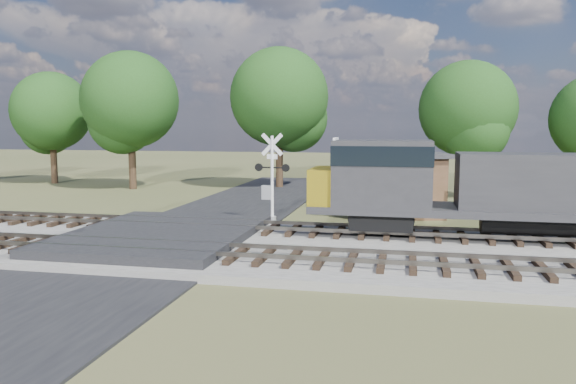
# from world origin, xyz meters

# --- Properties ---
(ground) EXTENTS (160.00, 160.00, 0.00)m
(ground) POSITION_xyz_m (0.00, 0.00, 0.00)
(ground) COLOR #424A27
(ground) RESTS_ON ground
(ballast_bed) EXTENTS (140.00, 10.00, 0.30)m
(ballast_bed) POSITION_xyz_m (10.00, 0.50, 0.15)
(ballast_bed) COLOR gray
(ballast_bed) RESTS_ON ground
(road) EXTENTS (7.00, 60.00, 0.08)m
(road) POSITION_xyz_m (0.00, 0.00, 0.04)
(road) COLOR black
(road) RESTS_ON ground
(crossing_panel) EXTENTS (7.00, 9.00, 0.62)m
(crossing_panel) POSITION_xyz_m (0.00, 0.50, 0.32)
(crossing_panel) COLOR #262628
(crossing_panel) RESTS_ON ground
(track_near) EXTENTS (140.00, 2.60, 0.33)m
(track_near) POSITION_xyz_m (3.12, -2.00, 0.41)
(track_near) COLOR black
(track_near) RESTS_ON ballast_bed
(track_far) EXTENTS (140.00, 2.60, 0.33)m
(track_far) POSITION_xyz_m (3.12, 3.00, 0.41)
(track_far) COLOR black
(track_far) RESTS_ON ballast_bed
(crossing_signal_far) EXTENTS (1.81, 0.40, 4.49)m
(crossing_signal_far) POSITION_xyz_m (3.06, 6.71, 1.87)
(crossing_signal_far) COLOR silver
(crossing_signal_far) RESTS_ON ground
(equipment_shed) EXTENTS (6.06, 6.06, 3.41)m
(equipment_shed) POSITION_xyz_m (9.04, 10.77, 1.73)
(equipment_shed) COLOR #47321E
(equipment_shed) RESTS_ON ground
(treeline) EXTENTS (78.28, 11.55, 10.85)m
(treeline) POSITION_xyz_m (7.71, 19.69, 6.45)
(treeline) COLOR black
(treeline) RESTS_ON ground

